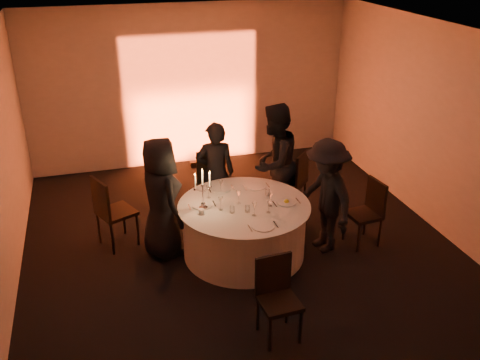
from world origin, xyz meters
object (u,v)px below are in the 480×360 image
object	(u,v)px
chair_back_right	(295,179)
guest_back_left	(215,173)
chair_left	(110,208)
coffee_cup	(201,212)
guest_right	(326,196)
guest_back_right	(274,163)
chair_back_left	(210,175)
chair_right	(368,209)
candelabra	(203,195)
banquet_table	(244,229)
guest_left	(161,198)
chair_front	(277,293)

from	to	relation	value
chair_back_right	guest_back_left	bearing A→B (deg)	-48.62
chair_left	coffee_cup	world-z (taller)	chair_left
chair_left	guest_back_left	world-z (taller)	guest_back_left
guest_right	guest_back_right	bearing A→B (deg)	-168.90
chair_back_left	chair_right	world-z (taller)	chair_back_left
guest_right	guest_back_left	bearing A→B (deg)	-141.95
chair_left	candelabra	distance (m)	1.41
chair_back_right	guest_back_right	distance (m)	0.52
guest_back_left	guest_back_right	xyz separation A→B (m)	(0.89, -0.13, 0.12)
banquet_table	candelabra	distance (m)	0.81
guest_left	chair_back_right	bearing A→B (deg)	-91.67
guest_back_left	guest_right	world-z (taller)	guest_right
chair_front	guest_left	xyz separation A→B (m)	(-0.95, 2.00, 0.32)
guest_left	guest_back_right	world-z (taller)	guest_back_right
guest_left	candelabra	bearing A→B (deg)	-136.28
banquet_table	chair_back_left	distance (m)	1.48
chair_front	chair_back_right	bearing A→B (deg)	60.85
guest_right	coffee_cup	size ratio (longest dim) A/B	14.98
banquet_table	guest_back_right	size ratio (longest dim) A/B	0.97
chair_right	chair_front	size ratio (longest dim) A/B	1.01
chair_left	guest_left	distance (m)	0.81
banquet_table	candelabra	size ratio (longest dim) A/B	3.12
chair_back_left	candelabra	size ratio (longest dim) A/B	1.81
chair_left	candelabra	bearing A→B (deg)	-143.10
chair_left	chair_back_right	xyz separation A→B (m)	(2.87, 0.26, -0.03)
guest_left	guest_back_right	bearing A→B (deg)	-90.63
chair_back_right	coffee_cup	world-z (taller)	chair_back_right
chair_front	candelabra	world-z (taller)	candelabra
chair_left	chair_front	bearing A→B (deg)	-169.89
guest_back_right	guest_right	world-z (taller)	guest_back_right
chair_back_right	coffee_cup	size ratio (longest dim) A/B	9.37
chair_back_right	candelabra	world-z (taller)	candelabra
guest_left	coffee_cup	distance (m)	0.63
chair_right	chair_front	xyz separation A→B (m)	(-1.91, -1.46, -0.00)
banquet_table	chair_left	xyz separation A→B (m)	(-1.74, 0.71, 0.23)
banquet_table	guest_left	size ratio (longest dim) A/B	1.05
chair_back_left	chair_front	world-z (taller)	chair_back_left
banquet_table	chair_back_right	bearing A→B (deg)	40.83
chair_back_left	coffee_cup	distance (m)	1.62
chair_back_left	chair_back_right	xyz separation A→B (m)	(1.25, -0.49, -0.01)
coffee_cup	chair_front	bearing A→B (deg)	-72.85
banquet_table	guest_right	bearing A→B (deg)	-8.53
guest_back_left	guest_left	bearing A→B (deg)	44.71
chair_front	guest_left	size ratio (longest dim) A/B	0.56
chair_back_left	guest_right	world-z (taller)	guest_right
candelabra	chair_back_right	bearing A→B (deg)	28.61
coffee_cup	banquet_table	bearing A→B (deg)	7.75
guest_left	guest_back_left	size ratio (longest dim) A/B	1.06
chair_left	guest_back_right	bearing A→B (deg)	-110.11
chair_right	guest_right	bearing A→B (deg)	-99.36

